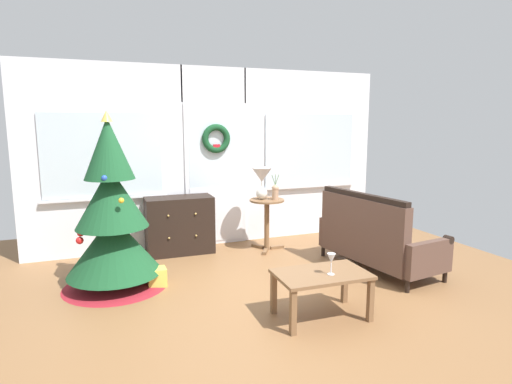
% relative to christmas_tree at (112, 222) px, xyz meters
% --- Properties ---
extents(ground_plane, '(6.76, 6.76, 0.00)m').
position_rel_christmas_tree_xyz_m(ground_plane, '(1.49, -0.83, -0.72)').
color(ground_plane, brown).
extents(back_wall_with_door, '(5.20, 0.19, 2.55)m').
position_rel_christmas_tree_xyz_m(back_wall_with_door, '(1.49, 1.25, 0.57)').
color(back_wall_with_door, white).
rests_on(back_wall_with_door, ground).
extents(christmas_tree, '(1.12, 1.12, 1.90)m').
position_rel_christmas_tree_xyz_m(christmas_tree, '(0.00, 0.00, 0.00)').
color(christmas_tree, '#4C331E').
rests_on(christmas_tree, ground).
extents(dresser_cabinet, '(0.91, 0.46, 0.78)m').
position_rel_christmas_tree_xyz_m(dresser_cabinet, '(0.90, 0.96, -0.33)').
color(dresser_cabinet, black).
rests_on(dresser_cabinet, ground).
extents(settee_sofa, '(0.90, 1.62, 0.96)m').
position_rel_christmas_tree_xyz_m(settee_sofa, '(2.95, -0.56, -0.34)').
color(settee_sofa, black).
rests_on(settee_sofa, ground).
extents(side_table, '(0.50, 0.48, 0.72)m').
position_rel_christmas_tree_xyz_m(side_table, '(2.06, 0.65, -0.21)').
color(side_table, brown).
rests_on(side_table, ground).
extents(table_lamp, '(0.28, 0.28, 0.44)m').
position_rel_christmas_tree_xyz_m(table_lamp, '(2.00, 0.69, 0.29)').
color(table_lamp, silver).
rests_on(table_lamp, side_table).
extents(flower_vase, '(0.11, 0.10, 0.35)m').
position_rel_christmas_tree_xyz_m(flower_vase, '(2.16, 0.59, 0.12)').
color(flower_vase, tan).
rests_on(flower_vase, side_table).
extents(coffee_table, '(0.85, 0.54, 0.43)m').
position_rel_christmas_tree_xyz_m(coffee_table, '(1.72, -1.47, -0.35)').
color(coffee_table, brown).
rests_on(coffee_table, ground).
extents(wine_glass, '(0.08, 0.08, 0.20)m').
position_rel_christmas_tree_xyz_m(wine_glass, '(1.78, -1.54, -0.15)').
color(wine_glass, silver).
rests_on(wine_glass, coffee_table).
extents(gift_box, '(0.20, 0.18, 0.20)m').
position_rel_christmas_tree_xyz_m(gift_box, '(0.42, -0.16, -0.62)').
color(gift_box, '#D8C64C').
rests_on(gift_box, ground).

